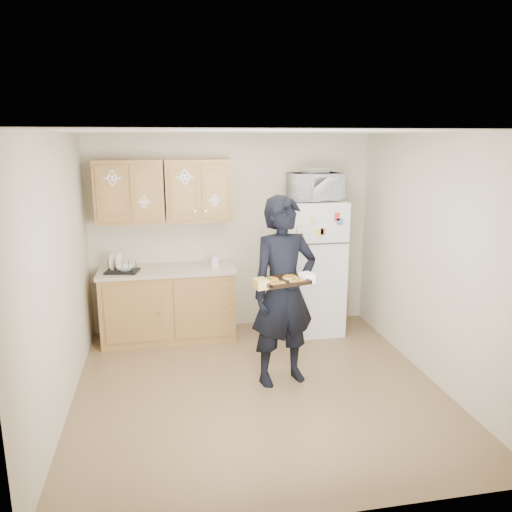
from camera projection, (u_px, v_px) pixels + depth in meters
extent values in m
plane|color=brown|center=(258.00, 388.00, 5.01)|extent=(3.60, 3.60, 0.00)
plane|color=silver|center=(259.00, 132.00, 4.44)|extent=(3.60, 3.60, 0.00)
cube|color=beige|center=(232.00, 233.00, 6.45)|extent=(3.60, 0.04, 2.50)
cube|color=beige|center=(315.00, 342.00, 3.00)|extent=(3.60, 0.04, 2.50)
cube|color=beige|center=(59.00, 277.00, 4.40)|extent=(0.04, 3.60, 2.50)
cube|color=beige|center=(433.00, 259.00, 5.05)|extent=(0.04, 3.60, 2.50)
cube|color=white|center=(310.00, 267.00, 6.36)|extent=(0.75, 0.70, 1.70)
cube|color=brown|center=(169.00, 305.00, 6.18)|extent=(1.60, 0.60, 0.86)
cube|color=tan|center=(167.00, 270.00, 6.07)|extent=(1.64, 0.64, 0.04)
cube|color=brown|center=(129.00, 192.00, 5.91)|extent=(0.80, 0.33, 0.75)
cube|color=brown|center=(199.00, 191.00, 6.06)|extent=(0.80, 0.33, 0.75)
cube|color=gold|center=(340.00, 309.00, 6.84)|extent=(0.20, 0.07, 0.32)
imported|color=black|center=(284.00, 292.00, 4.96)|extent=(0.79, 0.61, 1.91)
cube|color=black|center=(284.00, 282.00, 4.62)|extent=(0.48, 0.40, 0.04)
cylinder|color=orange|center=(278.00, 283.00, 4.52)|extent=(0.14, 0.14, 0.02)
cylinder|color=orange|center=(297.00, 281.00, 4.60)|extent=(0.14, 0.14, 0.02)
cylinder|color=orange|center=(271.00, 279.00, 4.64)|extent=(0.14, 0.14, 0.02)
cylinder|color=orange|center=(290.00, 277.00, 4.72)|extent=(0.14, 0.14, 0.02)
imported|color=white|center=(315.00, 187.00, 6.08)|extent=(0.67, 0.50, 0.34)
cube|color=silver|center=(315.00, 170.00, 6.06)|extent=(0.32, 0.25, 0.06)
cube|color=black|center=(122.00, 266.00, 5.90)|extent=(0.42, 0.35, 0.15)
imported|color=silver|center=(126.00, 268.00, 5.91)|extent=(0.23, 0.23, 0.05)
imported|color=white|center=(214.00, 261.00, 6.07)|extent=(0.09, 0.09, 0.19)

